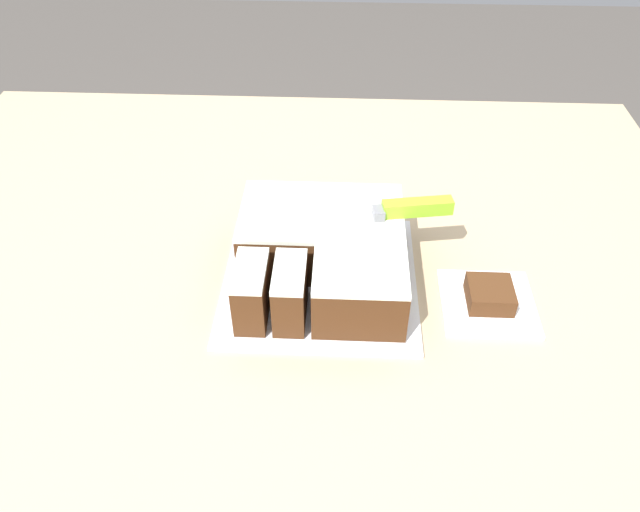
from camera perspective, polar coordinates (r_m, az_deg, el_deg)
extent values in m
cube|color=tan|center=(1.34, -2.32, -15.39)|extent=(1.40, 1.10, 0.94)
cube|color=silver|center=(0.94, 0.00, -2.11)|extent=(0.29, 0.30, 0.01)
cube|color=#472814|center=(0.95, 0.14, 1.80)|extent=(0.24, 0.15, 0.08)
cube|color=white|center=(0.93, 0.14, 3.86)|extent=(0.24, 0.15, 0.01)
cube|color=#472814|center=(0.86, 3.63, -3.55)|extent=(0.13, 0.10, 0.08)
cube|color=white|center=(0.83, 3.75, -1.43)|extent=(0.13, 0.10, 0.01)
cube|color=#472814|center=(0.87, -6.25, -3.44)|extent=(0.04, 0.09, 0.08)
cube|color=white|center=(0.84, -6.46, -1.33)|extent=(0.04, 0.09, 0.01)
cube|color=#472814|center=(0.86, -2.75, -3.57)|extent=(0.04, 0.09, 0.08)
cube|color=white|center=(0.83, -2.84, -1.45)|extent=(0.04, 0.09, 0.01)
cube|color=silver|center=(0.91, 0.63, 3.30)|extent=(0.16, 0.05, 0.00)
cube|color=slate|center=(0.92, 5.36, 3.92)|extent=(0.02, 0.03, 0.02)
cube|color=#8CCC26|center=(0.93, 8.91, 4.30)|extent=(0.11, 0.04, 0.02)
cube|color=white|center=(0.94, 15.08, -4.18)|extent=(0.13, 0.13, 0.01)
cube|color=#472814|center=(0.93, 15.26, -3.41)|extent=(0.06, 0.06, 0.03)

